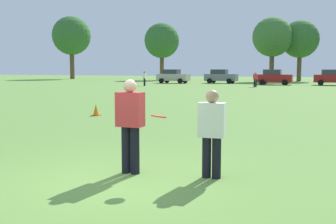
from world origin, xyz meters
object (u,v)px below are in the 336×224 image
player_thrower (130,121)px  bystander_sideline_watcher (144,78)px  player_defender (212,129)px  parked_car_center (274,77)px  traffic_cone (96,110)px  frisbee (159,116)px  parked_car_near_left (173,76)px  parked_car_mid_right (332,77)px  bystander_far_jogger (255,79)px  parked_car_mid_left (221,76)px

player_thrower → bystander_sideline_watcher: size_ratio=1.06×
player_defender → parked_car_center: size_ratio=0.37×
traffic_cone → bystander_sideline_watcher: bearing=112.8°
player_thrower → parked_car_center: (-4.71, 44.47, -0.06)m
frisbee → bystander_sideline_watcher: (-18.12, 35.53, -0.19)m
player_defender → traffic_cone: player_defender is taller
parked_car_near_left → parked_car_mid_right: size_ratio=1.00×
player_thrower → parked_car_mid_right: (1.80, 45.51, -0.06)m
parked_car_center → parked_car_mid_right: size_ratio=1.00×
player_thrower → frisbee: bearing=-19.9°
bystander_sideline_watcher → parked_car_center: bearing=35.8°
frisbee → bystander_far_jogger: bearing=99.3°
parked_car_mid_right → bystander_far_jogger: size_ratio=2.72×
player_thrower → player_defender: 1.50m
parked_car_mid_left → bystander_far_jogger: parked_car_mid_left is taller
traffic_cone → bystander_sideline_watcher: (-11.56, 27.46, 0.70)m
traffic_cone → bystander_sideline_watcher: 29.80m
parked_car_mid_right → bystander_sideline_watcher: (-19.24, -10.23, 0.00)m
parked_car_mid_right → traffic_cone: bearing=-101.5°
parked_car_near_left → parked_car_mid_left: bearing=20.9°
traffic_cone → parked_car_mid_left: (-6.10, 38.93, 0.69)m
bystander_sideline_watcher → bystander_far_jogger: bystander_sideline_watcher is taller
frisbee → bystander_far_jogger: bystander_far_jogger is taller
frisbee → parked_car_center: 45.05m
player_defender → bystander_sideline_watcher: bystander_sideline_watcher is taller
player_defender → parked_car_mid_right: 45.23m
frisbee → parked_car_near_left: size_ratio=0.06×
player_thrower → player_defender: bearing=10.9°
player_thrower → traffic_cone: bearing=126.9°
frisbee → traffic_cone: size_ratio=0.57×
player_thrower → bystander_sideline_watcher: bearing=116.3°
player_thrower → parked_car_near_left: (-17.85, 44.50, -0.06)m
parked_car_near_left → parked_car_center: size_ratio=1.00×
parked_car_mid_right → bystander_far_jogger: bearing=-131.6°
bystander_sideline_watcher → bystander_far_jogger: bearing=9.7°
parked_car_mid_left → bystander_far_jogger: size_ratio=2.72×
player_defender → bystander_far_jogger: (-6.92, 37.04, 0.01)m
frisbee → parked_car_mid_right: bearing=88.6°
parked_car_center → frisbee: bearing=-83.1°
parked_car_center → bystander_sideline_watcher: (-12.72, -9.19, 0.00)m
traffic_cone → bystander_sideline_watcher: bystander_sideline_watcher is taller
player_defender → frisbee: 0.98m
player_defender → bystander_far_jogger: 37.68m
player_defender → frisbee: (-0.78, -0.53, 0.24)m
bystander_far_jogger → parked_car_mid_left: bearing=124.7°
parked_car_mid_left → parked_car_mid_right: same height
frisbee → traffic_cone: bearing=129.1°
bystander_far_jogger → traffic_cone: bearing=-90.8°
parked_car_center → player_defender: bearing=-82.0°
traffic_cone → frisbee: bearing=-50.9°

